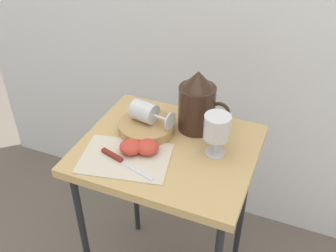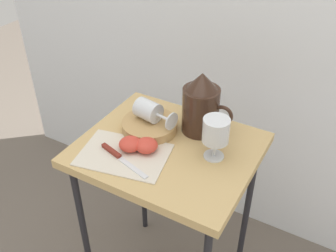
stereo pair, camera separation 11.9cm
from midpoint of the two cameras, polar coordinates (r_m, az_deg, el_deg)
curtain_drape at (r=1.55m, az=5.23°, el=14.74°), size 2.40×0.03×1.91m
table at (r=1.29m, az=-2.66°, el=-5.75°), size 0.56×0.48×0.73m
linen_napkin at (r=1.21m, az=-9.15°, el=-4.83°), size 0.31×0.24×0.00m
basket_tray at (r=1.30m, az=-5.84°, el=-0.26°), size 0.19×0.19×0.03m
pitcher at (r=1.27m, az=1.67°, el=2.86°), size 0.18×0.12×0.22m
wine_glass_upright at (r=1.16m, az=4.37°, el=-0.55°), size 0.08×0.08×0.14m
wine_glass_tipped_near at (r=1.28m, az=-6.01°, el=1.97°), size 0.15×0.09×0.07m
apple_half_left at (r=1.21m, az=-8.35°, el=-3.18°), size 0.07×0.07×0.04m
apple_half_right at (r=1.20m, az=-5.90°, el=-3.21°), size 0.07×0.07×0.04m
knife at (r=1.19m, az=-10.07°, el=-5.02°), size 0.20×0.07×0.01m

